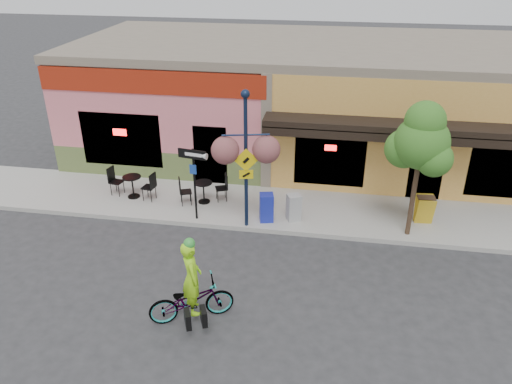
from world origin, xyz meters
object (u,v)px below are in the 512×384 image
Objects in this scene: lamp_post at (246,162)px; one_way_sign at (195,185)px; building at (305,98)px; newspaper_box_grey at (294,207)px; bicycle at (191,300)px; newspaper_box_blue at (267,208)px; street_tree at (417,171)px; cyclist_rider at (192,286)px.

lamp_post is 1.81× the size of one_way_sign.
one_way_sign is (-2.83, -6.70, -0.92)m from building.
one_way_sign is 2.74× the size of newspaper_box_grey.
bicycle is 0.47× the size of lamp_post.
bicycle is 2.18× the size of newspaper_box_blue.
lamp_post is 1.03× the size of street_tree.
lamp_post is 2.29m from newspaper_box_grey.
bicycle is 0.41m from cyclist_rider.
bicycle is 0.85× the size of one_way_sign.
newspaper_box_grey is (1.88, 4.80, -0.36)m from cyclist_rider.
building is 6.95m from lamp_post.
one_way_sign is at bearing -9.97° from cyclist_rider.
lamp_post is 4.88m from street_tree.
bicycle is 7.25m from street_tree.
building reaches higher than newspaper_box_grey.
cyclist_rider reaches higher than bicycle.
cyclist_rider is at bearing -114.75° from bicycle.
cyclist_rider is 4.46m from lamp_post.
cyclist_rider is 2.03× the size of newspaper_box_blue.
street_tree is at bearing -9.38° from lamp_post.
bicycle is at bearing 65.25° from cyclist_rider.
newspaper_box_blue is at bearing 20.71° from lamp_post.
newspaper_box_grey is (0.21, -6.27, -1.67)m from building.
newspaper_box_grey is (1.93, 4.80, 0.05)m from bicycle.
building is 4.38× the size of street_tree.
newspaper_box_grey is (0.83, 0.20, -0.03)m from newspaper_box_blue.
cyclist_rider is at bearing -139.80° from street_tree.
one_way_sign is at bearing 172.55° from newspaper_box_blue.
newspaper_box_grey is (3.04, 0.43, -0.75)m from one_way_sign.
cyclist_rider is (0.05, 0.00, 0.41)m from bicycle.
bicycle is 4.73m from newspaper_box_blue.
bicycle is at bearing -98.85° from building.
lamp_post reaches higher than cyclist_rider.
street_tree is at bearing -74.81° from bicycle.
newspaper_box_grey is at bearing -88.08° from building.
building reaches higher than bicycle.
cyclist_rider is (-1.67, -11.07, -1.31)m from building.
cyclist_rider is 4.73m from newspaper_box_blue.
building reaches higher than lamp_post.
street_tree reaches higher than newspaper_box_grey.
street_tree is (3.68, -6.55, -0.02)m from building.
newspaper_box_blue reaches higher than newspaper_box_grey.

